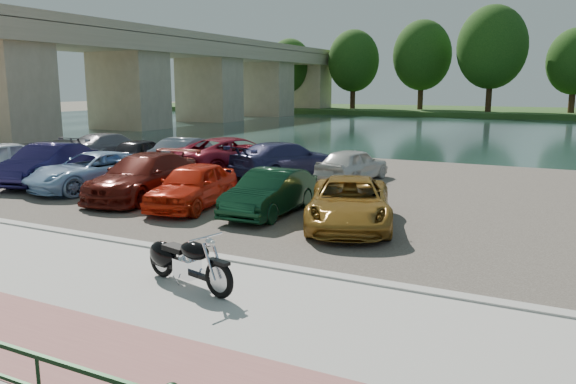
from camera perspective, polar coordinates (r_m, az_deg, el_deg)
name	(u,v)px	position (r m, az deg, el deg)	size (l,w,h in m)	color
ground	(150,290)	(10.81, -13.83, -9.67)	(200.00, 200.00, 0.00)	#595447
promenade	(110,306)	(10.12, -17.61, -11.02)	(60.00, 6.00, 0.10)	#B6B4AC
pink_path	(34,338)	(9.19, -24.37, -13.39)	(60.00, 2.00, 0.01)	#9E5B59
kerb	(212,258)	(12.27, -7.70, -6.62)	(60.00, 0.30, 0.14)	#B6B4AC
parking_lot	(357,191)	(20.11, 7.07, 0.08)	(60.00, 18.00, 0.04)	#433D36
river	(482,132)	(48.20, 19.12, 5.75)	(120.00, 40.00, 0.00)	#192E2A
far_bank	(520,112)	(79.94, 22.49, 7.50)	(120.00, 24.00, 0.60)	#264418
bridge	(203,68)	(59.78, -8.60, 12.37)	(7.00, 56.00, 8.55)	tan
far_trees	(560,52)	(73.51, 25.93, 12.65)	(70.25, 10.68, 12.52)	#372314
motorcycle	(181,260)	(10.57, -10.78, -6.81)	(2.29, 0.94, 1.05)	black
car_1	(47,164)	(23.12, -23.27, 2.62)	(1.60, 4.58, 1.51)	#1A1542
car_2	(93,171)	(21.27, -19.17, 2.03)	(2.21, 4.80, 1.33)	#9EC0E5
car_3	(143,176)	(19.18, -14.47, 1.55)	(2.02, 4.96, 1.44)	#59130C
car_4	(193,185)	(17.34, -9.65, 0.66)	(1.61, 4.00, 1.36)	red
car_5	(270,192)	(16.20, -1.82, -0.04)	(1.36, 3.89, 1.28)	black
car_6	(349,203)	(14.90, 6.26, -1.07)	(2.12, 4.59, 1.28)	olive
car_7	(110,147)	(29.02, -17.63, 4.38)	(1.98, 4.87, 1.41)	gray
car_8	(142,152)	(26.63, -14.61, 3.91)	(1.57, 3.89, 1.33)	black
car_9	(189,153)	(25.64, -10.06, 3.93)	(1.49, 4.27, 1.41)	slate
car_10	(235,155)	(23.99, -5.38, 3.75)	(2.56, 5.54, 1.54)	maroon
car_11	(285,160)	(22.80, -0.27, 3.31)	(2.03, 4.98, 1.45)	navy
car_12	(352,164)	(22.08, 6.57, 2.79)	(1.52, 3.78, 1.29)	silver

